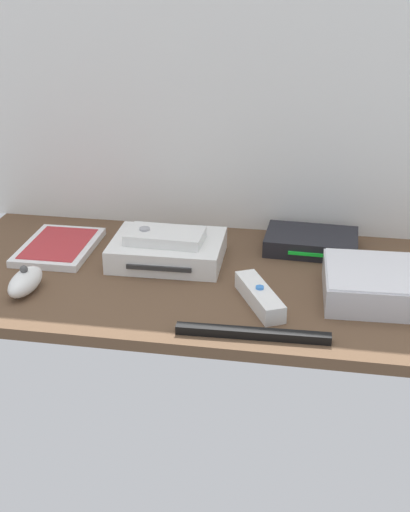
% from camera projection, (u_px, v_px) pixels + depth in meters
% --- Properties ---
extents(ground_plane, '(1.00, 0.48, 0.02)m').
position_uv_depth(ground_plane, '(205.00, 281.00, 1.24)').
color(ground_plane, brown).
rests_on(ground_plane, ground).
extents(back_wall, '(1.10, 0.01, 0.64)m').
position_uv_depth(back_wall, '(226.00, 76.00, 1.32)').
color(back_wall, white).
rests_on(back_wall, ground).
extents(game_console, '(0.21, 0.17, 0.04)m').
position_uv_depth(game_console, '(168.00, 250.00, 1.28)').
color(game_console, white).
rests_on(game_console, ground_plane).
extents(mini_computer, '(0.18, 0.18, 0.05)m').
position_uv_depth(mini_computer, '(374.00, 284.00, 1.14)').
color(mini_computer, silver).
rests_on(mini_computer, ground_plane).
extents(game_case, '(0.14, 0.19, 0.02)m').
position_uv_depth(game_case, '(59.00, 247.00, 1.33)').
color(game_case, white).
rests_on(game_case, ground_plane).
extents(network_router, '(0.18, 0.13, 0.03)m').
position_uv_depth(network_router, '(311.00, 242.00, 1.33)').
color(network_router, black).
rests_on(network_router, ground_plane).
extents(remote_wand, '(0.10, 0.15, 0.03)m').
position_uv_depth(remote_wand, '(259.00, 296.00, 1.13)').
color(remote_wand, white).
rests_on(remote_wand, ground_plane).
extents(remote_nunchuk, '(0.05, 0.10, 0.05)m').
position_uv_depth(remote_nunchuk, '(25.00, 281.00, 1.16)').
color(remote_nunchuk, white).
rests_on(remote_nunchuk, ground_plane).
extents(remote_classic_pad, '(0.15, 0.08, 0.02)m').
position_uv_depth(remote_classic_pad, '(165.00, 236.00, 1.26)').
color(remote_classic_pad, white).
rests_on(remote_classic_pad, game_console).
extents(sensor_bar, '(0.24, 0.03, 0.01)m').
position_uv_depth(sensor_bar, '(253.00, 333.00, 1.03)').
color(sensor_bar, black).
rests_on(sensor_bar, ground_plane).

